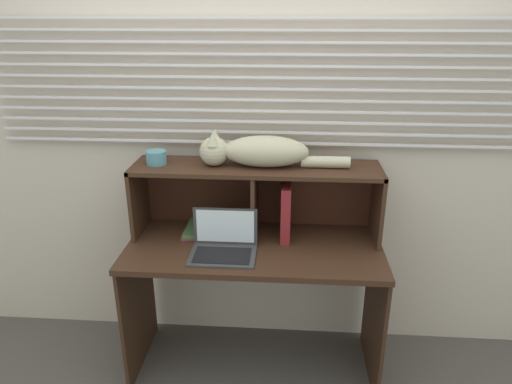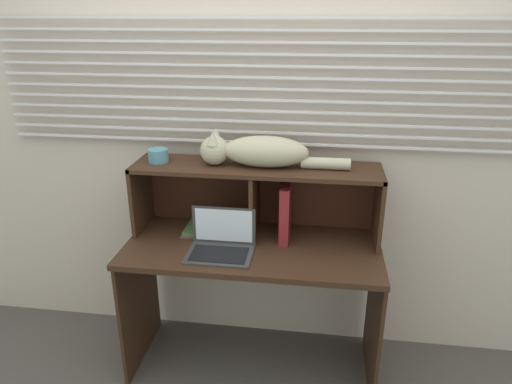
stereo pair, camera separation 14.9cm
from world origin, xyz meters
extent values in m
cube|color=beige|center=(0.00, 0.55, 1.25)|extent=(4.40, 0.04, 2.50)
cube|color=silver|center=(0.00, 0.50, 1.23)|extent=(2.79, 0.02, 0.01)
cube|color=silver|center=(0.00, 0.50, 1.28)|extent=(2.79, 0.02, 0.01)
cube|color=silver|center=(0.00, 0.50, 1.34)|extent=(2.79, 0.02, 0.01)
cube|color=silver|center=(0.00, 0.50, 1.40)|extent=(2.79, 0.02, 0.01)
cube|color=silver|center=(0.00, 0.50, 1.46)|extent=(2.79, 0.02, 0.01)
cube|color=silver|center=(0.00, 0.50, 1.51)|extent=(2.79, 0.02, 0.01)
cube|color=silver|center=(0.00, 0.50, 1.57)|extent=(2.79, 0.02, 0.01)
cube|color=silver|center=(0.00, 0.50, 1.63)|extent=(2.79, 0.02, 0.01)
cube|color=silver|center=(0.00, 0.50, 1.68)|extent=(2.79, 0.02, 0.01)
cube|color=silver|center=(0.00, 0.50, 1.74)|extent=(2.79, 0.02, 0.01)
cube|color=silver|center=(0.00, 0.50, 1.80)|extent=(2.79, 0.02, 0.01)
cube|color=silver|center=(0.00, 0.50, 1.85)|extent=(2.79, 0.02, 0.01)
cube|color=#392316|center=(0.00, 0.21, 0.75)|extent=(1.31, 0.59, 0.03)
cube|color=#392316|center=(-0.64, 0.21, 0.37)|extent=(0.02, 0.53, 0.73)
cube|color=#392316|center=(0.64, 0.21, 0.37)|extent=(0.02, 0.53, 0.73)
cube|color=#392316|center=(0.00, 0.35, 1.13)|extent=(1.28, 0.30, 0.02)
cube|color=#392316|center=(-0.63, 0.35, 0.95)|extent=(0.02, 0.30, 0.38)
cube|color=#392316|center=(0.63, 0.35, 0.95)|extent=(0.02, 0.30, 0.38)
cube|color=#392316|center=(-0.01, 0.35, 0.94)|extent=(0.02, 0.29, 0.36)
cube|color=#412014|center=(0.00, 0.50, 0.95)|extent=(1.28, 0.01, 0.38)
ellipsoid|color=#B6AF90|center=(0.05, 0.35, 1.22)|extent=(0.43, 0.17, 0.16)
sphere|color=#B6AF90|center=(-0.21, 0.35, 1.22)|extent=(0.15, 0.15, 0.15)
cone|color=#B3B294|center=(-0.21, 0.31, 1.29)|extent=(0.07, 0.07, 0.07)
cone|color=#B5B48D|center=(-0.21, 0.39, 1.29)|extent=(0.07, 0.07, 0.07)
cylinder|color=#B6AF90|center=(0.35, 0.35, 1.18)|extent=(0.24, 0.06, 0.06)
cube|color=#363636|center=(-0.15, 0.09, 0.77)|extent=(0.32, 0.24, 0.01)
cube|color=#363636|center=(-0.15, 0.21, 0.87)|extent=(0.32, 0.01, 0.20)
cube|color=white|center=(-0.15, 0.20, 0.87)|extent=(0.29, 0.00, 0.17)
cube|color=black|center=(-0.15, 0.08, 0.77)|extent=(0.28, 0.16, 0.00)
cube|color=maroon|center=(0.16, 0.35, 0.91)|extent=(0.05, 0.25, 0.30)
cube|color=brown|center=(-0.31, 0.35, 0.77)|extent=(0.16, 0.23, 0.01)
cube|color=#496D3D|center=(-0.30, 0.35, 0.78)|extent=(0.16, 0.23, 0.02)
cylinder|color=teal|center=(-0.51, 0.35, 1.18)|extent=(0.10, 0.10, 0.07)
camera|label=1|loc=(0.16, -1.90, 1.89)|focal=32.68mm
camera|label=2|loc=(0.31, -1.88, 1.89)|focal=32.68mm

